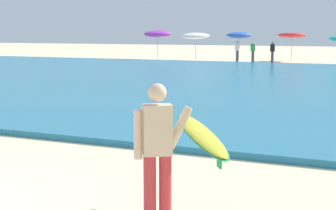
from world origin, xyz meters
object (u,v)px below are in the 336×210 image
(beach_umbrella_0, at_px, (158,34))
(beachgoer_near_row_right, at_px, (272,51))
(beach_umbrella_2, at_px, (239,35))
(beach_umbrella_3, at_px, (292,35))
(beachgoer_near_row_mid, at_px, (237,51))
(beach_umbrella_1, at_px, (196,36))
(surfer_with_board, at_px, (178,142))
(beachgoer_near_row_left, at_px, (253,51))

(beach_umbrella_0, height_order, beachgoer_near_row_right, beach_umbrella_0)
(beach_umbrella_2, xyz_separation_m, beach_umbrella_3, (3.82, 1.52, -0.01))
(beach_umbrella_0, relative_size, beachgoer_near_row_mid, 1.56)
(beach_umbrella_0, xyz_separation_m, beach_umbrella_1, (2.82, 1.25, -0.18))
(surfer_with_board, xyz_separation_m, beach_umbrella_3, (-6.02, 36.39, 0.99))
(beach_umbrella_1, height_order, beach_umbrella_2, beach_umbrella_2)
(beach_umbrella_2, bearing_deg, beach_umbrella_1, 179.65)
(beachgoer_near_row_mid, bearing_deg, beach_umbrella_2, 98.73)
(beachgoer_near_row_left, bearing_deg, beach_umbrella_1, 165.93)
(beachgoer_near_row_left, bearing_deg, surfer_with_board, -76.04)
(beach_umbrella_1, distance_m, beachgoer_near_row_right, 6.90)
(beach_umbrella_2, relative_size, beachgoer_near_row_mid, 1.47)
(surfer_with_board, height_order, beach_umbrella_1, beach_umbrella_1)
(surfer_with_board, distance_m, beachgoer_near_row_right, 34.25)
(beachgoer_near_row_mid, bearing_deg, beachgoer_near_row_left, -18.16)
(surfer_with_board, bearing_deg, beachgoer_near_row_right, 101.53)
(surfer_with_board, xyz_separation_m, beachgoer_near_row_right, (-6.85, 33.56, -0.18))
(beachgoer_near_row_left, distance_m, beachgoer_near_row_right, 1.50)
(beach_umbrella_1, bearing_deg, beachgoer_near_row_mid, -12.57)
(beach_umbrella_0, bearing_deg, beachgoer_near_row_left, -0.37)
(beachgoer_near_row_mid, bearing_deg, beach_umbrella_3, 32.41)
(beach_umbrella_0, height_order, beach_umbrella_1, beach_umbrella_0)
(surfer_with_board, xyz_separation_m, beach_umbrella_2, (-9.84, 34.87, 1.00))
(beach_umbrella_0, xyz_separation_m, beachgoer_near_row_right, (9.50, -0.09, -1.28))
(beach_umbrella_2, relative_size, beachgoer_near_row_left, 1.47)
(beachgoer_near_row_mid, xyz_separation_m, beachgoer_near_row_right, (2.87, -0.49, 0.00))
(beach_umbrella_2, bearing_deg, beach_umbrella_3, 21.67)
(beachgoer_near_row_mid, bearing_deg, beach_umbrella_0, -176.59)
(beachgoer_near_row_left, bearing_deg, beachgoer_near_row_mid, 161.84)
(beachgoer_near_row_right, bearing_deg, beachgoer_near_row_mid, 170.36)
(beachgoer_near_row_right, bearing_deg, beach_umbrella_2, 156.29)
(beach_umbrella_1, distance_m, beach_umbrella_2, 3.69)
(beach_umbrella_0, distance_m, beachgoer_near_row_left, 8.10)
(beachgoer_near_row_left, bearing_deg, beach_umbrella_3, 50.13)
(beach_umbrella_3, bearing_deg, beachgoer_near_row_left, -129.87)
(beach_umbrella_0, bearing_deg, beach_umbrella_3, 14.87)
(beach_umbrella_1, relative_size, beachgoer_near_row_mid, 1.46)
(beach_umbrella_2, height_order, beachgoer_near_row_left, beach_umbrella_2)
(beachgoer_near_row_mid, height_order, beachgoer_near_row_right, same)
(beach_umbrella_1, xyz_separation_m, beachgoer_near_row_left, (5.18, -1.30, -1.11))
(beach_umbrella_3, bearing_deg, surfer_with_board, -80.61)
(beach_umbrella_3, relative_size, beachgoer_near_row_mid, 1.44)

